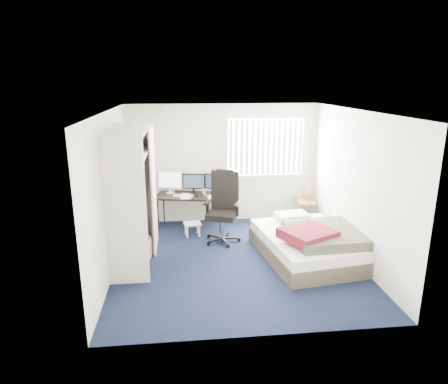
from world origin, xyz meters
TOP-DOWN VIEW (x-y plane):
  - ground at (0.00, 0.00)m, footprint 4.20×4.20m
  - room_shell at (0.00, 0.00)m, footprint 4.20×4.20m
  - window_assembly at (0.90, 2.04)m, footprint 1.72×0.09m
  - closet at (-1.67, 0.27)m, footprint 0.64×1.84m
  - desk at (-0.70, 1.75)m, footprint 1.50×0.91m
  - office_chair at (-0.11, 0.94)m, footprint 0.82×0.82m
  - footstool at (-0.70, 1.22)m, footprint 0.36×0.30m
  - nightstand at (1.75, 1.85)m, footprint 0.44×0.75m
  - bed at (1.27, -0.04)m, footprint 1.76×2.18m
  - pine_box at (-1.65, 0.35)m, footprint 0.50×0.42m

SIDE VIEW (x-z plane):
  - ground at x=0.00m, z-range 0.00..0.00m
  - pine_box at x=-1.65m, z-range 0.00..0.33m
  - footstool at x=-0.70m, z-range 0.07..0.34m
  - bed at x=1.27m, z-range -0.05..0.61m
  - nightstand at x=1.75m, z-range 0.09..0.76m
  - office_chair at x=-0.11m, z-range -0.16..1.20m
  - desk at x=-0.70m, z-range 0.15..1.30m
  - closet at x=-1.67m, z-range 0.24..2.46m
  - room_shell at x=0.00m, z-range -0.59..3.61m
  - window_assembly at x=0.90m, z-range 0.94..2.26m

